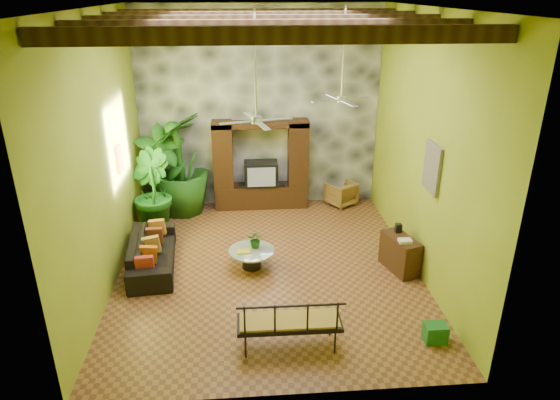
{
  "coord_description": "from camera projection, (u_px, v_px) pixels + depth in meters",
  "views": [
    {
      "loc": [
        -0.46,
        -8.88,
        5.31
      ],
      "look_at": [
        0.26,
        0.2,
        1.42
      ],
      "focal_mm": 32.0,
      "sensor_mm": 36.0,
      "label": 1
    }
  ],
  "objects": [
    {
      "name": "entertainment_center",
      "position": [
        261.0,
        172.0,
        12.76
      ],
      "size": [
        2.4,
        0.55,
        2.3
      ],
      "color": "#321E0E",
      "rests_on": "ground"
    },
    {
      "name": "green_bin",
      "position": [
        435.0,
        333.0,
        8.08
      ],
      "size": [
        0.36,
        0.27,
        0.31
      ],
      "primitive_type": "cube",
      "rotation": [
        0.0,
        0.0,
        -0.01
      ],
      "color": "#207825",
      "rests_on": "ground"
    },
    {
      "name": "iron_bench",
      "position": [
        290.0,
        321.0,
        7.74
      ],
      "size": [
        1.64,
        0.6,
        0.57
      ],
      "rotation": [
        0.0,
        0.0,
        -0.01
      ],
      "color": "black",
      "rests_on": "ground"
    },
    {
      "name": "centerpiece_plant",
      "position": [
        256.0,
        239.0,
        10.16
      ],
      "size": [
        0.37,
        0.33,
        0.36
      ],
      "primitive_type": "imported",
      "rotation": [
        0.0,
        0.0,
        -0.16
      ],
      "color": "#1F5516",
      "rests_on": "coffee_table"
    },
    {
      "name": "tall_plant_c",
      "position": [
        180.0,
        164.0,
        12.35
      ],
      "size": [
        1.85,
        1.85,
        2.56
      ],
      "primitive_type": "imported",
      "rotation": [
        0.0,
        0.0,
        4.34
      ],
      "color": "#205817",
      "rests_on": "ground"
    },
    {
      "name": "ground",
      "position": [
        268.0,
        267.0,
        10.26
      ],
      "size": [
        7.0,
        7.0,
        0.0
      ],
      "primitive_type": "plane",
      "color": "brown",
      "rests_on": "ground"
    },
    {
      "name": "coffee_table",
      "position": [
        252.0,
        256.0,
        10.18
      ],
      "size": [
        0.94,
        0.94,
        0.4
      ],
      "rotation": [
        0.0,
        0.0,
        -0.14
      ],
      "color": "black",
      "rests_on": "ground"
    },
    {
      "name": "wall_art_painting",
      "position": [
        432.0,
        168.0,
        9.03
      ],
      "size": [
        0.06,
        0.7,
        0.9
      ],
      "primitive_type": "cube",
      "color": "#284F95",
      "rests_on": "right_wall"
    },
    {
      "name": "ceiling_fan_back",
      "position": [
        342.0,
        89.0,
        10.14
      ],
      "size": [
        1.28,
        1.28,
        1.86
      ],
      "color": "silver",
      "rests_on": "ceiling"
    },
    {
      "name": "tall_plant_b",
      "position": [
        151.0,
        192.0,
        11.46
      ],
      "size": [
        1.31,
        1.37,
        1.95
      ],
      "primitive_type": "imported",
      "rotation": [
        0.0,
        0.0,
        2.15
      ],
      "color": "#19621B",
      "rests_on": "ground"
    },
    {
      "name": "ceiling_fan_front",
      "position": [
        256.0,
        108.0,
        8.55
      ],
      "size": [
        1.28,
        1.28,
        1.86
      ],
      "color": "silver",
      "rests_on": "ceiling"
    },
    {
      "name": "left_wall",
      "position": [
        103.0,
        155.0,
        9.06
      ],
      "size": [
        0.02,
        7.0,
        5.0
      ],
      "primitive_type": "cube",
      "color": "olive",
      "rests_on": "ground"
    },
    {
      "name": "stone_accent_wall",
      "position": [
        260.0,
        110.0,
        12.44
      ],
      "size": [
        5.98,
        0.1,
        4.98
      ],
      "primitive_type": "cube",
      "color": "#383B3F",
      "rests_on": "ground"
    },
    {
      "name": "tall_plant_a",
      "position": [
        163.0,
        172.0,
        12.16
      ],
      "size": [
        1.41,
        1.18,
        2.3
      ],
      "primitive_type": "imported",
      "rotation": [
        0.0,
        0.0,
        0.34
      ],
      "color": "#1F6019",
      "rests_on": "ground"
    },
    {
      "name": "ceiling",
      "position": [
        266.0,
        8.0,
        8.3
      ],
      "size": [
        6.0,
        7.0,
        0.02
      ],
      "primitive_type": "cube",
      "color": "silver",
      "rests_on": "back_wall"
    },
    {
      "name": "sofa",
      "position": [
        152.0,
        252.0,
        10.19
      ],
      "size": [
        1.06,
        2.29,
        0.65
      ],
      "primitive_type": "imported",
      "rotation": [
        0.0,
        0.0,
        1.66
      ],
      "color": "black",
      "rests_on": "ground"
    },
    {
      "name": "wall_art_mask",
      "position": [
        119.0,
        159.0,
        10.14
      ],
      "size": [
        0.06,
        0.32,
        0.55
      ],
      "primitive_type": "cube",
      "color": "#BA7C15",
      "rests_on": "left_wall"
    },
    {
      "name": "ceiling_beams",
      "position": [
        266.0,
        22.0,
        8.39
      ],
      "size": [
        5.95,
        5.36,
        0.22
      ],
      "color": "#322210",
      "rests_on": "ceiling"
    },
    {
      "name": "yellow_tray",
      "position": [
        244.0,
        251.0,
        10.03
      ],
      "size": [
        0.28,
        0.21,
        0.03
      ],
      "primitive_type": "cube",
      "rotation": [
        0.0,
        0.0,
        0.09
      ],
      "color": "yellow",
      "rests_on": "coffee_table"
    },
    {
      "name": "side_console",
      "position": [
        400.0,
        254.0,
        10.06
      ],
      "size": [
        0.66,
        0.99,
        0.73
      ],
      "primitive_type": "cube",
      "rotation": [
        0.0,
        0.0,
        0.3
      ],
      "color": "#3B2013",
      "rests_on": "ground"
    },
    {
      "name": "back_wall",
      "position": [
        259.0,
        109.0,
        12.49
      ],
      "size": [
        6.0,
        0.02,
        5.0
      ],
      "primitive_type": "cube",
      "color": "olive",
      "rests_on": "ground"
    },
    {
      "name": "wicker_armchair",
      "position": [
        341.0,
        193.0,
        13.14
      ],
      "size": [
        0.93,
        0.94,
        0.62
      ],
      "primitive_type": "imported",
      "rotation": [
        0.0,
        0.0,
        3.73
      ],
      "color": "olive",
      "rests_on": "ground"
    },
    {
      "name": "right_wall",
      "position": [
        424.0,
        147.0,
        9.5
      ],
      "size": [
        0.02,
        7.0,
        5.0
      ],
      "primitive_type": "cube",
      "color": "olive",
      "rests_on": "ground"
    }
  ]
}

